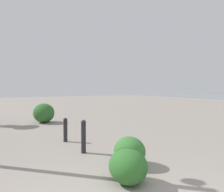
# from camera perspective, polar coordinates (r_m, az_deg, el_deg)

# --- Properties ---
(bollard_near) EXTENTS (0.13, 0.13, 0.83)m
(bollard_near) POSITION_cam_1_polar(r_m,az_deg,el_deg) (5.33, -7.82, -10.73)
(bollard_near) COLOR #232328
(bollard_near) RESTS_ON ground
(bollard_mid) EXTENTS (0.13, 0.13, 0.72)m
(bollard_mid) POSITION_cam_1_polar(r_m,az_deg,el_deg) (6.51, -12.66, -8.87)
(bollard_mid) COLOR #232328
(bollard_mid) RESTS_ON ground
(shrub_low) EXTENTS (1.06, 0.95, 0.90)m
(shrub_low) POSITION_cam_1_polar(r_m,az_deg,el_deg) (10.23, -18.19, -4.46)
(shrub_low) COLOR #2D6628
(shrub_low) RESTS_ON ground
(shrub_round) EXTENTS (0.71, 0.64, 0.60)m
(shrub_round) POSITION_cam_1_polar(r_m,az_deg,el_deg) (3.73, 4.42, -18.62)
(shrub_round) COLOR #2D6628
(shrub_round) RESTS_ON ground
(shrub_wide) EXTENTS (0.71, 0.64, 0.60)m
(shrub_wide) POSITION_cam_1_polar(r_m,az_deg,el_deg) (4.52, 4.82, -14.82)
(shrub_wide) COLOR #387533
(shrub_wide) RESTS_ON ground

